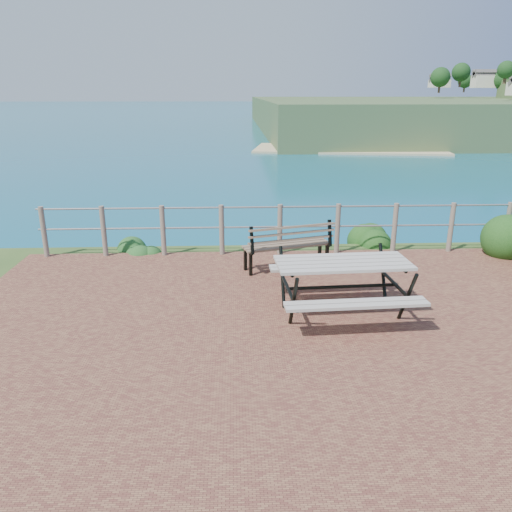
{
  "coord_description": "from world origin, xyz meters",
  "views": [
    {
      "loc": [
        -0.88,
        -6.15,
        3.12
      ],
      "look_at": [
        -0.57,
        0.99,
        0.75
      ],
      "focal_mm": 35.0,
      "sensor_mm": 36.0,
      "label": 1
    }
  ],
  "objects": [
    {
      "name": "shrub_right_edge",
      "position": [
        4.71,
        3.33,
        0.0
      ],
      "size": [
        0.99,
        0.99,
        1.42
      ],
      "primitive_type": "ellipsoid",
      "color": "#143C12",
      "rests_on": "ground"
    },
    {
      "name": "shrub_lip_east",
      "position": [
        1.9,
        4.17,
        0.0
      ],
      "size": [
        0.84,
        0.84,
        0.61
      ],
      "primitive_type": "ellipsoid",
      "color": "#143C12",
      "rests_on": "ground"
    },
    {
      "name": "picnic_table",
      "position": [
        0.64,
        0.49,
        0.51
      ],
      "size": [
        1.94,
        1.64,
        0.8
      ],
      "rotation": [
        0.0,
        0.0,
        0.06
      ],
      "color": "#A49C93",
      "rests_on": "ground"
    },
    {
      "name": "park_bench",
      "position": [
        0.05,
        2.46,
        0.6
      ],
      "size": [
        1.66,
        0.84,
        0.91
      ],
      "rotation": [
        0.0,
        0.0,
        0.29
      ],
      "color": "brown",
      "rests_on": "ground"
    },
    {
      "name": "ground",
      "position": [
        0.0,
        0.0,
        0.0
      ],
      "size": [
        10.0,
        7.0,
        0.12
      ],
      "primitive_type": "cube",
      "color": "brown",
      "rests_on": "ground"
    },
    {
      "name": "safety_railing",
      "position": [
        0.0,
        3.35,
        0.57
      ],
      "size": [
        9.4,
        0.1,
        1.0
      ],
      "color": "#6B5B4C",
      "rests_on": "ground"
    },
    {
      "name": "ocean",
      "position": [
        0.0,
        200.0,
        0.0
      ],
      "size": [
        1200.0,
        1200.0,
        0.0
      ],
      "primitive_type": "plane",
      "color": "#157881",
      "rests_on": "ground"
    },
    {
      "name": "shrub_lip_west",
      "position": [
        -2.82,
        3.66,
        0.0
      ],
      "size": [
        0.73,
        0.73,
        0.46
      ],
      "primitive_type": "ellipsoid",
      "color": "#205523",
      "rests_on": "ground"
    }
  ]
}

